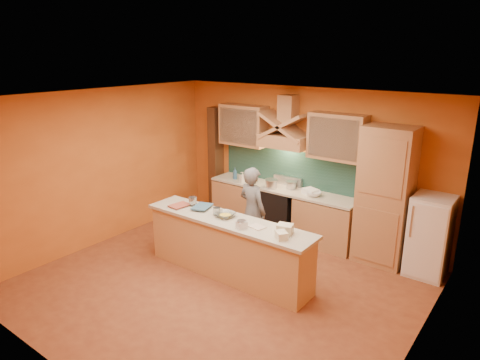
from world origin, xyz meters
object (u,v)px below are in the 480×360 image
Objects in this scene: fridge at (430,236)px; person at (252,211)px; stove at (281,211)px; mixing_bowl at (225,215)px; kitchen_scale at (242,225)px.

person is (-2.66, -1.02, 0.12)m from fridge.
stove is 2.71m from fridge.
mixing_bowl is at bearing 105.34° from person.
person reaches higher than kitchen_scale.
fridge is 3.20m from mixing_bowl.
fridge reaches higher than mixing_bowl.
person is 0.87m from mixing_bowl.
stove is 0.58× the size of person.
person is at bearing 95.65° from mixing_bowl.
fridge is at bearing 65.68° from kitchen_scale.
kitchen_scale is (0.58, -2.07, 0.55)m from stove.
person reaches higher than fridge.
stove is at bearing 127.18° from kitchen_scale.
fridge is at bearing 35.81° from mixing_bowl.
person is (0.04, -1.02, 0.32)m from stove.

